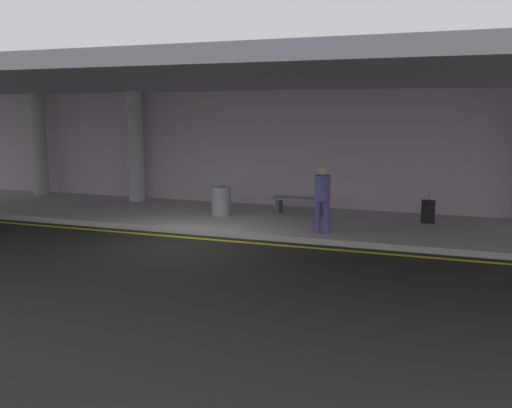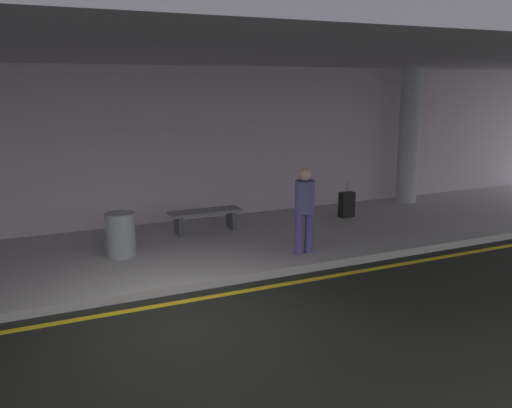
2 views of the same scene
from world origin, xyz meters
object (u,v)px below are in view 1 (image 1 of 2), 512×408
Objects in this scene: support_column_far_left at (38,144)px; suitcase_upright_primary at (428,212)px; bench_metal at (299,202)px; support_column_left_mid at (135,147)px; traveler_with_luggage at (322,195)px; trash_bin_steel at (221,201)px.

support_column_far_left reaches higher than suitcase_upright_primary.
bench_metal is (9.86, -0.60, -1.47)m from support_column_far_left.
support_column_left_mid is at bearing -164.44° from suitcase_upright_primary.
support_column_left_mid is at bearing 0.00° from support_column_far_left.
support_column_left_mid is 7.68m from traveler_with_luggage.
support_column_far_left is 13.61m from suitcase_upright_primary.
bench_metal is 2.32m from trash_bin_steel.
support_column_far_left is 4.00m from support_column_left_mid.
suitcase_upright_primary is at bearing -2.82° from bench_metal.
support_column_left_mid is 4.06× the size of suitcase_upright_primary.
support_column_far_left is at bearing 149.69° from traveler_with_luggage.
support_column_left_mid reaches higher than trash_bin_steel.
trash_bin_steel is (-3.26, 1.32, -0.54)m from traveler_with_luggage.
support_column_left_mid is 9.65m from suitcase_upright_primary.
support_column_far_left is 2.28× the size of bench_metal.
support_column_far_left is 2.17× the size of traveler_with_luggage.
trash_bin_steel is at bearing -11.74° from support_column_far_left.
support_column_left_mid reaches higher than suitcase_upright_primary.
support_column_left_mid reaches higher than bench_metal.
support_column_far_left is at bearing 168.26° from trash_bin_steel.
traveler_with_luggage is 1.87× the size of suitcase_upright_primary.
traveler_with_luggage is 1.05× the size of bench_metal.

